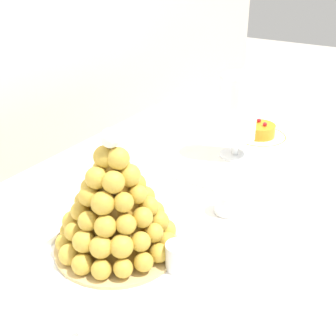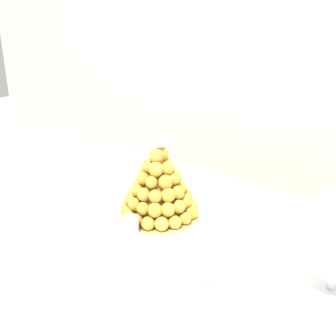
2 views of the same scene
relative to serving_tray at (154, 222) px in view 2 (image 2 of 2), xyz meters
name	(u,v)px [view 2 (image 2 of 2)]	position (x,y,z in m)	size (l,w,h in m)	color
backdrop_wall	(315,50)	(0.12, 0.89, 0.48)	(4.80, 0.10, 2.50)	silver
buffet_table	(186,261)	(0.12, 0.02, -0.10)	(1.71, 0.96, 0.77)	brown
serving_tray	(154,222)	(0.00, 0.00, 0.00)	(0.64, 0.35, 0.02)	white
croquembouche	(159,187)	(-0.01, 0.04, 0.11)	(0.26, 0.26, 0.27)	tan
dessert_cup_left	(83,203)	(-0.24, -0.09, 0.03)	(0.05, 0.05, 0.06)	silver
dessert_cup_mid_left	(131,227)	(0.00, -0.10, 0.03)	(0.05, 0.05, 0.06)	silver
dessert_cup_centre	(197,255)	(0.24, -0.10, 0.03)	(0.06, 0.06, 0.05)	silver
wine_glass	(163,146)	(-0.24, 0.33, 0.12)	(0.08, 0.08, 0.17)	silver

